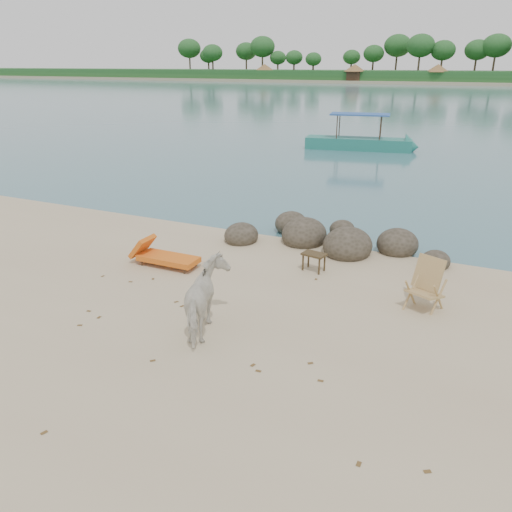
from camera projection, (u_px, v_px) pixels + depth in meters
The scene contains 10 objects.
water at pixel (471, 94), 85.68m from camera, with size 400.00×400.00×0.00m, color #396872.
far_shore at pixel (486, 80), 153.29m from camera, with size 420.00×90.00×1.40m, color tan.
far_scenery at pixel (484, 71), 124.00m from camera, with size 420.00×18.00×9.50m.
boulders at pixel (329, 239), 14.28m from camera, with size 6.26×2.86×1.00m.
cow at pixel (207, 300), 9.49m from camera, with size 0.75×1.66×1.40m, color white.
side_table at pixel (314, 263), 12.50m from camera, with size 0.57×0.37×0.46m, color #332614, non-canonical shape.
lounge_chair at pixel (168, 256), 12.78m from camera, with size 1.98×0.69×0.59m, color orange, non-canonical shape.
deck_chair at pixel (425, 287), 10.44m from camera, with size 0.68×0.75×1.07m, color #A68D53, non-canonical shape.
boat_near at pixel (360, 120), 30.06m from camera, with size 7.10×1.60×3.45m, color #217164, non-canonical shape.
dead_leaves at pixel (190, 330), 9.84m from camera, with size 8.18×6.87×0.00m.
Camera 1 is at (4.53, -7.16, 4.92)m, focal length 35.00 mm.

